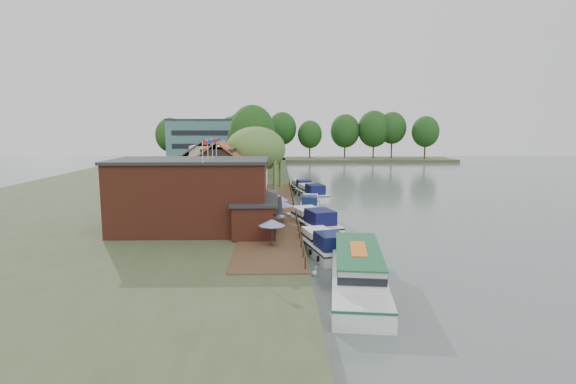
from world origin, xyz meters
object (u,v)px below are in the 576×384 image
object	(u,v)px
cruiser_0	(323,242)
swan	(314,273)
cottage_a	(220,173)
cruiser_3	(311,191)
cruiser_4	(302,186)
umbrella_2	(270,217)
umbrella_5	(276,203)
hotel_block	(221,143)
cruiser_2	(310,202)
cottage_b	(209,167)
umbrella_3	(282,212)
tour_boat	(358,271)
umbrella_4	(279,206)
umbrella_1	(275,223)
cruiser_1	(313,219)
pub	(211,195)
willow	(256,163)
cottage_c	(240,162)
umbrella_0	(272,233)

from	to	relation	value
cruiser_0	swan	world-z (taller)	cruiser_0
cottage_a	cruiser_0	xyz separation A→B (m)	(11.74, -20.41, -4.08)
cruiser_3	swan	size ratio (longest dim) A/B	24.07
cruiser_4	cottage_a	bearing A→B (deg)	-132.09
umbrella_2	umbrella_5	bearing A→B (deg)	86.25
hotel_block	cruiser_4	size ratio (longest dim) A/B	2.62
cruiser_2	swan	world-z (taller)	cruiser_2
cottage_b	cruiser_0	size ratio (longest dim) A/B	0.99
umbrella_3	tour_boat	distance (m)	18.52
hotel_block	umbrella_4	bearing A→B (deg)	-76.94
umbrella_2	umbrella_1	bearing A→B (deg)	-79.84
hotel_block	umbrella_3	world-z (taller)	hotel_block
umbrella_4	cruiser_1	xyz separation A→B (m)	(3.69, -2.99, -0.95)
pub	willow	bearing A→B (deg)	80.07
pub	cruiser_1	xyz separation A→B (m)	(10.55, 3.96, -3.31)
cottage_c	umbrella_5	world-z (taller)	cottage_c
cruiser_2	tour_boat	bearing A→B (deg)	-81.63
umbrella_5	cottage_a	bearing A→B (deg)	140.01
cruiser_4	swan	size ratio (longest dim) A/B	22.01
cruiser_2	swan	distance (m)	27.68
pub	cottage_c	world-z (taller)	cottage_c
willow	umbrella_4	world-z (taller)	willow
hotel_block	cottage_b	bearing A→B (deg)	-85.03
umbrella_5	cruiser_1	size ratio (longest dim) A/B	0.22
cottage_b	cruiser_2	xyz separation A→B (m)	(15.11, -8.66, -4.15)
willow	umbrella_1	size ratio (longest dim) A/B	4.39
umbrella_4	cruiser_2	world-z (taller)	umbrella_4
umbrella_4	cruiser_1	distance (m)	4.85
umbrella_5	cruiser_0	size ratio (longest dim) A/B	0.25
swan	cruiser_0	bearing A→B (deg)	78.03
pub	umbrella_2	world-z (taller)	pub
umbrella_3	cruiser_4	bearing A→B (deg)	83.04
umbrella_2	umbrella_3	size ratio (longest dim) A/B	1.00
hotel_block	cruiser_3	distance (m)	49.91
cottage_b	cruiser_4	world-z (taller)	cottage_b
cottage_b	tour_boat	world-z (taller)	cottage_b
umbrella_5	swan	bearing A→B (deg)	-81.24
umbrella_3	tour_boat	bearing A→B (deg)	-73.87
hotel_block	umbrella_1	xyz separation A→B (m)	(14.39, -73.55, -4.86)
pub	hotel_block	distance (m)	71.49
cottage_c	cruiser_2	distance (m)	21.27
cottage_a	cottage_b	world-z (taller)	same
umbrella_1	willow	bearing A→B (deg)	97.29
umbrella_2	umbrella_5	size ratio (longest dim) A/B	1.03
umbrella_5	cruiser_4	distance (m)	24.83
cottage_b	umbrella_4	world-z (taller)	cottage_b
umbrella_0	umbrella_3	distance (m)	9.74
willow	umbrella_0	xyz separation A→B (m)	(2.67, -26.56, -3.93)
tour_boat	umbrella_2	bearing A→B (deg)	120.35
pub	umbrella_5	xyz separation A→B (m)	(6.41, 8.79, -2.36)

